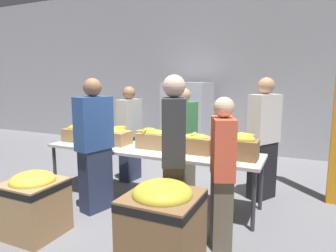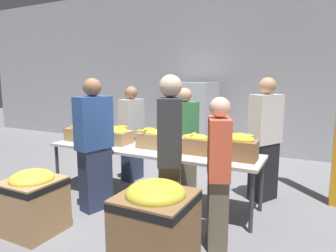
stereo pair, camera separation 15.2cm
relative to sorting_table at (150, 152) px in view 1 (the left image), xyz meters
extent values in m
plane|color=slate|center=(0.00, 0.00, -0.70)|extent=(30.00, 30.00, 0.00)
cube|color=#A8A8AD|center=(0.00, 3.38, 1.30)|extent=(16.00, 0.08, 4.00)
cube|color=beige|center=(0.00, 0.00, 0.03)|extent=(3.08, 0.75, 0.04)
cylinder|color=#38383D|center=(-1.48, -0.31, -0.35)|extent=(0.05, 0.05, 0.71)
cylinder|color=#38383D|center=(1.48, -0.31, -0.35)|extent=(0.05, 0.05, 0.71)
cylinder|color=#38383D|center=(-1.48, 0.31, -0.35)|extent=(0.05, 0.05, 0.71)
cylinder|color=#38383D|center=(1.48, 0.31, -0.35)|extent=(0.05, 0.05, 0.71)
cube|color=#A37A4C|center=(-1.24, 0.00, 0.15)|extent=(0.49, 0.29, 0.20)
ellipsoid|color=gold|center=(-1.24, 0.00, 0.25)|extent=(0.43, 0.23, 0.10)
ellipsoid|color=gold|center=(-1.33, 0.00, 0.29)|extent=(0.19, 0.10, 0.05)
ellipsoid|color=gold|center=(-1.16, 0.02, 0.29)|extent=(0.13, 0.17, 0.05)
cube|color=tan|center=(-0.64, 0.05, 0.14)|extent=(0.47, 0.33, 0.20)
ellipsoid|color=yellow|center=(-0.64, 0.05, 0.25)|extent=(0.43, 0.30, 0.09)
ellipsoid|color=yellow|center=(-0.70, 0.04, 0.27)|extent=(0.12, 0.18, 0.06)
ellipsoid|color=yellow|center=(-0.73, 0.10, 0.29)|extent=(0.07, 0.19, 0.05)
ellipsoid|color=yellow|center=(-0.53, 0.13, 0.27)|extent=(0.13, 0.13, 0.04)
ellipsoid|color=yellow|center=(-0.57, 0.14, 0.29)|extent=(0.18, 0.15, 0.05)
cube|color=tan|center=(0.04, 0.07, 0.15)|extent=(0.47, 0.27, 0.21)
ellipsoid|color=gold|center=(0.04, 0.07, 0.27)|extent=(0.43, 0.23, 0.09)
ellipsoid|color=gold|center=(-0.11, 0.01, 0.29)|extent=(0.21, 0.13, 0.04)
ellipsoid|color=gold|center=(-0.05, 0.08, 0.31)|extent=(0.18, 0.10, 0.05)
ellipsoid|color=gold|center=(-0.05, 0.01, 0.31)|extent=(0.09, 0.22, 0.05)
cube|color=olive|center=(0.67, 0.05, 0.15)|extent=(0.43, 0.29, 0.21)
ellipsoid|color=gold|center=(0.67, 0.05, 0.26)|extent=(0.34, 0.25, 0.08)
ellipsoid|color=gold|center=(0.64, 0.04, 0.30)|extent=(0.05, 0.22, 0.04)
ellipsoid|color=gold|center=(0.73, 0.05, 0.28)|extent=(0.09, 0.22, 0.04)
cube|color=olive|center=(1.23, -0.02, 0.17)|extent=(0.47, 0.27, 0.24)
ellipsoid|color=yellow|center=(1.23, -0.02, 0.30)|extent=(0.39, 0.24, 0.14)
ellipsoid|color=yellow|center=(1.23, 0.02, 0.35)|extent=(0.20, 0.05, 0.05)
ellipsoid|color=yellow|center=(1.12, -0.07, 0.35)|extent=(0.12, 0.21, 0.05)
ellipsoid|color=yellow|center=(1.33, 0.05, 0.34)|extent=(0.17, 0.07, 0.04)
ellipsoid|color=yellow|center=(1.29, 0.01, 0.35)|extent=(0.17, 0.15, 0.05)
cube|color=#2D3856|center=(-0.72, 0.64, -0.32)|extent=(0.24, 0.38, 0.76)
cube|color=#B2B2B7|center=(-0.72, 0.64, 0.37)|extent=(0.26, 0.45, 0.63)
sphere|color=#896042|center=(-0.72, 0.64, 0.79)|extent=(0.21, 0.21, 0.21)
cube|color=black|center=(1.44, 0.73, -0.29)|extent=(0.39, 0.45, 0.82)
cube|color=silver|center=(1.44, 0.73, 0.46)|extent=(0.44, 0.52, 0.68)
sphere|color=tan|center=(1.44, 0.73, 0.92)|extent=(0.23, 0.23, 0.23)
cube|color=#2D3856|center=(-0.49, -0.58, -0.29)|extent=(0.31, 0.43, 0.82)
cube|color=#2D5199|center=(-0.49, -0.58, 0.46)|extent=(0.34, 0.51, 0.68)
sphere|color=#896042|center=(-0.49, -0.58, 0.91)|extent=(0.23, 0.23, 0.23)
cube|color=#6B604C|center=(1.21, -0.72, -0.34)|extent=(0.31, 0.40, 0.73)
cube|color=#EA5B3D|center=(1.21, -0.72, 0.33)|extent=(0.35, 0.46, 0.60)
sphere|color=beige|center=(1.21, -0.72, 0.74)|extent=(0.21, 0.21, 0.21)
cube|color=#6B604C|center=(0.28, 0.56, -0.33)|extent=(0.33, 0.41, 0.75)
cube|color=#387A47|center=(0.28, 0.56, 0.36)|extent=(0.37, 0.47, 0.62)
sphere|color=tan|center=(0.28, 0.56, 0.78)|extent=(0.21, 0.21, 0.21)
cube|color=#6B604C|center=(0.70, -0.77, -0.28)|extent=(0.36, 0.45, 0.83)
cube|color=#333338|center=(0.70, -0.77, 0.48)|extent=(0.40, 0.53, 0.69)
sphere|color=beige|center=(0.70, -0.77, 0.94)|extent=(0.24, 0.24, 0.24)
cube|color=tan|center=(-0.71, -1.38, -0.40)|extent=(0.57, 0.57, 0.61)
cube|color=black|center=(-0.71, -1.38, -0.15)|extent=(0.57, 0.57, 0.07)
ellipsoid|color=yellow|center=(-0.71, -1.38, -0.08)|extent=(0.48, 0.48, 0.20)
cube|color=olive|center=(0.86, -1.38, -0.34)|extent=(0.63, 0.63, 0.72)
cube|color=black|center=(0.86, -1.38, -0.04)|extent=(0.63, 0.63, 0.07)
ellipsoid|color=gold|center=(0.86, -1.38, 0.03)|extent=(0.53, 0.53, 0.22)
cube|color=olive|center=(-0.42, 2.60, -0.64)|extent=(1.02, 1.02, 0.13)
cube|color=#B2B7C1|center=(-0.42, 2.60, 0.19)|extent=(0.94, 0.94, 1.52)
camera|label=1|loc=(1.92, -3.62, 1.01)|focal=32.00mm
camera|label=2|loc=(2.06, -3.55, 1.01)|focal=32.00mm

